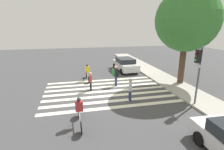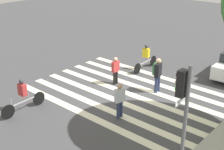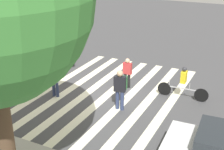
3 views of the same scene
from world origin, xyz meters
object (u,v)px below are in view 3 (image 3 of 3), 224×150
pedestrian_adult_yellow_jacket (120,87)px  cyclist_mid_street (183,82)px  cyclist_far_lane (57,51)px  pedestrian_child_with_backpack (127,71)px  pedestrian_adult_tall_backpack (55,79)px

pedestrian_adult_yellow_jacket → cyclist_mid_street: bearing=-147.3°
pedestrian_adult_yellow_jacket → cyclist_far_lane: (5.83, -3.43, -0.23)m
cyclist_far_lane → pedestrian_adult_yellow_jacket: bearing=147.7°
pedestrian_child_with_backpack → cyclist_far_lane: cyclist_far_lane is taller
pedestrian_adult_tall_backpack → cyclist_mid_street: 6.11m
pedestrian_adult_tall_backpack → cyclist_far_lane: pedestrian_adult_tall_backpack is taller
cyclist_far_lane → pedestrian_adult_tall_backpack: bearing=122.2°
pedestrian_adult_yellow_jacket → cyclist_mid_street: pedestrian_adult_yellow_jacket is taller
pedestrian_adult_tall_backpack → cyclist_far_lane: 4.44m
pedestrian_adult_yellow_jacket → cyclist_far_lane: bearing=-43.6°
pedestrian_adult_yellow_jacket → pedestrian_child_with_backpack: bearing=-86.8°
pedestrian_child_with_backpack → pedestrian_adult_tall_backpack: size_ratio=0.95×
pedestrian_adult_tall_backpack → cyclist_mid_street: bearing=43.0°
pedestrian_adult_yellow_jacket → cyclist_mid_street: 3.19m
pedestrian_adult_yellow_jacket → pedestrian_adult_tall_backpack: size_ratio=1.13×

